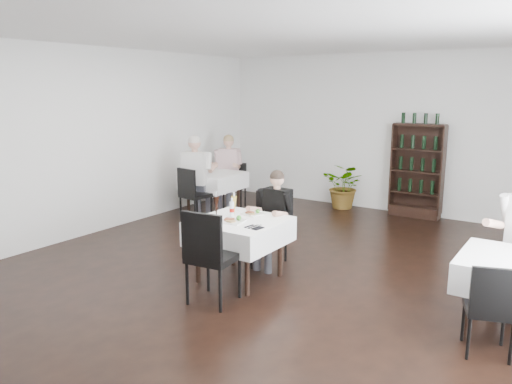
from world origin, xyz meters
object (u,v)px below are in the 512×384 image
potted_tree (345,186)px  wine_shelf (417,172)px  main_table (239,231)px  diner_main (274,211)px

potted_tree → wine_shelf: bearing=4.8°
wine_shelf → main_table: bearing=-101.8°
main_table → diner_main: 0.66m
main_table → diner_main: bearing=80.3°
wine_shelf → main_table: wine_shelf is taller
potted_tree → diner_main: bearing=-81.1°
wine_shelf → potted_tree: size_ratio=1.94×
wine_shelf → main_table: size_ratio=1.70×
potted_tree → diner_main: 3.62m
main_table → wine_shelf: bearing=78.2°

